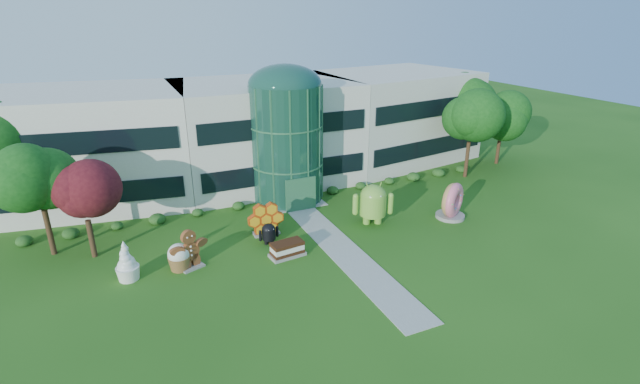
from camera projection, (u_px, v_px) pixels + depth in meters
name	position (u px, v px, depth m)	size (l,w,h in m)	color
ground	(352.00, 260.00, 30.59)	(140.00, 140.00, 0.00)	#215114
building	(265.00, 131.00, 44.18)	(46.00, 15.00, 9.30)	beige
atrium	(287.00, 144.00, 38.99)	(6.00, 6.00, 9.80)	#194738
walkway	(339.00, 246.00, 32.28)	(2.40, 20.00, 0.04)	#9E9E93
tree_red	(87.00, 215.00, 29.92)	(4.00, 4.00, 6.00)	#3F0C14
trees_backdrop	(283.00, 149.00, 40.10)	(52.00, 8.00, 8.40)	#114511
android_green	(373.00, 201.00, 35.18)	(3.26, 2.17, 3.69)	#73AF38
android_black	(269.00, 232.00, 32.41)	(1.56, 1.05, 1.77)	black
donut	(452.00, 200.00, 36.30)	(2.83, 1.36, 2.95)	#E5577E
gingerbread	(190.00, 249.00, 29.18)	(2.89, 1.11, 2.67)	maroon
ice_cream_sandwich	(287.00, 249.00, 30.84)	(2.35, 1.18, 1.05)	black
honeycomb	(266.00, 220.00, 33.72)	(2.81, 1.00, 2.21)	gold
froyo	(126.00, 261.00, 27.89)	(1.49, 1.49, 2.56)	white
cupcake	(179.00, 257.00, 29.15)	(1.48, 1.48, 1.78)	white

